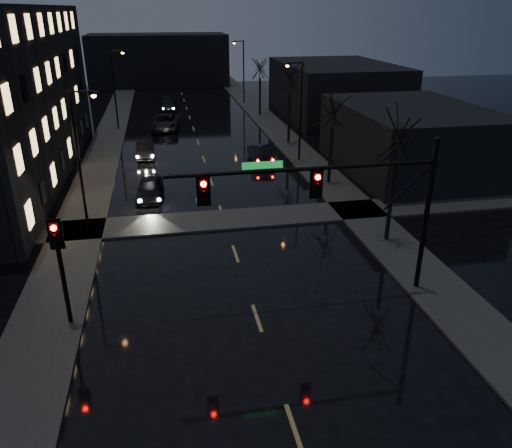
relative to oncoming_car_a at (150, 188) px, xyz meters
name	(u,v)px	position (x,y,z in m)	size (l,w,h in m)	color
sidewalk_left	(103,154)	(-4.10, 11.69, -0.65)	(3.00, 140.00, 0.12)	#2D2D2B
sidewalk_right	(292,145)	(12.90, 11.69, -0.65)	(3.00, 140.00, 0.12)	#2D2D2B
sidewalk_cross	(224,220)	(4.40, -4.81, -0.65)	(40.00, 3.00, 0.12)	#2D2D2B
commercial_right_near	(410,139)	(19.90, 2.69, 1.79)	(10.00, 14.00, 5.00)	black
commercial_right_far	(335,90)	(21.40, 24.69, 2.29)	(12.00, 18.00, 6.00)	black
far_block	(159,60)	(1.40, 54.69, 3.29)	(22.00, 10.00, 8.00)	black
signal_mast	(345,193)	(8.25, -14.31, 4.16)	(11.11, 0.41, 7.00)	black
signal_pole_left	(60,258)	(-3.10, -14.32, 2.30)	(0.35, 0.41, 4.53)	black
tree_near	(399,129)	(12.80, -9.31, 5.51)	(3.52, 3.52, 8.08)	black
tree_mid_a	(333,103)	(12.80, 0.69, 5.11)	(3.30, 3.30, 7.58)	black
tree_mid_b	(290,71)	(12.80, 12.69, 5.90)	(3.74, 3.74, 8.59)	black
tree_far	(260,62)	(12.80, 26.69, 5.35)	(3.43, 3.43, 7.88)	black
streetlight_l_near	(81,152)	(-3.18, -5.31, 4.06)	(1.53, 0.28, 8.00)	black
streetlight_l_far	(116,83)	(-3.18, 21.69, 4.06)	(1.53, 0.28, 8.00)	black
streetlight_r_mid	(298,104)	(11.99, 6.69, 4.06)	(1.53, 0.28, 8.00)	black
streetlight_r_far	(242,67)	(11.99, 34.69, 4.06)	(1.53, 0.28, 8.00)	black
oncoming_car_a	(150,188)	(0.00, 0.00, 0.00)	(1.68, 4.18, 1.42)	black
oncoming_car_b	(145,149)	(-0.42, 10.36, -0.04)	(1.42, 4.06, 1.34)	black
oncoming_car_c	(165,122)	(1.51, 20.49, 0.09)	(2.68, 5.80, 1.61)	black
oncoming_car_d	(168,105)	(2.06, 31.43, 0.02)	(2.07, 5.08, 1.47)	black
lead_car	(260,153)	(8.99, 7.22, 0.02)	(1.55, 4.44, 1.46)	black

